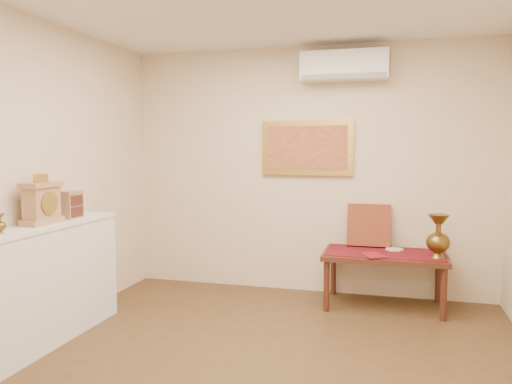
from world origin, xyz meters
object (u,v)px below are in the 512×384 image
(display_ledge, at_px, (28,290))
(low_table, at_px, (384,259))
(wooden_chest, at_px, (70,204))
(brass_urn_tall, at_px, (438,231))
(mantel_clock, at_px, (42,203))

(display_ledge, bearing_deg, low_table, 35.10)
(low_table, bearing_deg, wooden_chest, -153.95)
(brass_urn_tall, xyz_separation_m, display_ledge, (-3.17, -1.77, -0.32))
(mantel_clock, xyz_separation_m, wooden_chest, (-0.00, 0.36, -0.05))
(wooden_chest, bearing_deg, display_ledge, -89.19)
(wooden_chest, distance_m, low_table, 3.05)
(mantel_clock, xyz_separation_m, low_table, (2.68, 1.67, -0.67))
(mantel_clock, bearing_deg, wooden_chest, 90.54)
(wooden_chest, bearing_deg, brass_urn_tall, 20.70)
(mantel_clock, height_order, wooden_chest, mantel_clock)
(display_ledge, height_order, low_table, display_ledge)
(display_ledge, height_order, wooden_chest, wooden_chest)
(display_ledge, bearing_deg, mantel_clock, 91.30)
(wooden_chest, bearing_deg, mantel_clock, -89.46)
(brass_urn_tall, distance_m, mantel_clock, 3.55)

